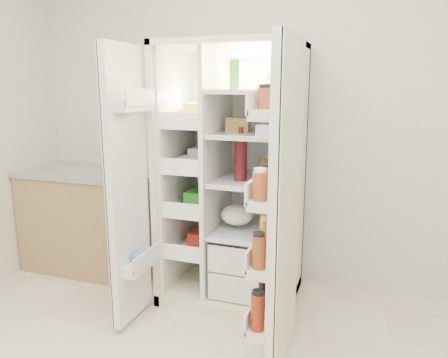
% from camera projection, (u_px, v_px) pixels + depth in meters
% --- Properties ---
extents(wall_back, '(4.00, 0.02, 2.70)m').
position_uv_depth(wall_back, '(273.00, 109.00, 3.18)').
color(wall_back, silver).
rests_on(wall_back, floor).
extents(refrigerator, '(0.93, 0.70, 1.80)m').
position_uv_depth(refrigerator, '(237.00, 196.00, 3.04)').
color(refrigerator, beige).
rests_on(refrigerator, floor).
extents(freezer_door, '(0.15, 0.40, 1.72)m').
position_uv_depth(freezer_door, '(128.00, 189.00, 2.62)').
color(freezer_door, silver).
rests_on(freezer_door, floor).
extents(fridge_door, '(0.17, 0.58, 1.72)m').
position_uv_depth(fridge_door, '(281.00, 211.00, 2.22)').
color(fridge_door, silver).
rests_on(fridge_door, floor).
extents(kitchen_counter, '(1.16, 0.62, 0.84)m').
position_uv_depth(kitchen_counter, '(95.00, 219.00, 3.55)').
color(kitchen_counter, '#9E7D4F').
rests_on(kitchen_counter, floor).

